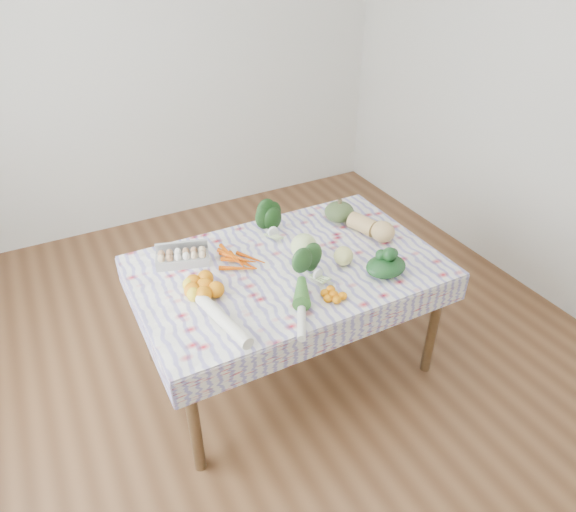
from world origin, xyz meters
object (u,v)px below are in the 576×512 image
object	(u,v)px
dining_table	(288,277)
egg_carton	(182,259)
cabbage	(304,247)
butternut_squash	(372,226)
kabocha_squash	(339,212)
grapefruit	(343,256)

from	to	relation	value
dining_table	egg_carton	world-z (taller)	egg_carton
egg_carton	cabbage	distance (m)	0.67
cabbage	butternut_squash	distance (m)	0.48
kabocha_squash	dining_table	bearing A→B (deg)	-150.64
kabocha_squash	butternut_squash	xyz separation A→B (m)	(0.07, -0.25, 0.01)
kabocha_squash	butternut_squash	size ratio (longest dim) A/B	0.63
dining_table	cabbage	size ratio (longest dim) A/B	10.71
kabocha_squash	cabbage	size ratio (longest dim) A/B	1.24
dining_table	grapefruit	bearing A→B (deg)	-26.25
grapefruit	dining_table	bearing A→B (deg)	153.75
kabocha_squash	butternut_squash	world-z (taller)	butternut_squash
cabbage	butternut_squash	size ratio (longest dim) A/B	0.51
cabbage	butternut_squash	xyz separation A→B (m)	(0.48, 0.02, -0.01)
cabbage	butternut_squash	bearing A→B (deg)	2.53
dining_table	grapefruit	distance (m)	0.33
butternut_squash	grapefruit	world-z (taller)	butternut_squash
egg_carton	cabbage	bearing A→B (deg)	-5.30
butternut_squash	dining_table	bearing A→B (deg)	166.74
egg_carton	butternut_squash	size ratio (longest dim) A/B	0.97
kabocha_squash	egg_carton	bearing A→B (deg)	-179.07
dining_table	kabocha_squash	distance (m)	0.61
dining_table	egg_carton	distance (m)	0.59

